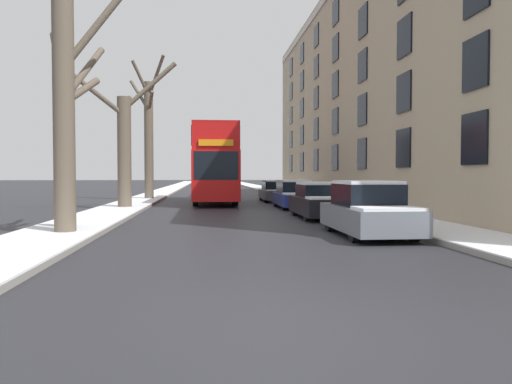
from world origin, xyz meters
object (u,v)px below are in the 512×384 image
bare_tree_left_0 (67,109)px  pedestrian_left_sidewalk (68,198)px  parked_car_1 (321,201)px  bare_tree_left_1 (125,145)px  double_decker_bus (214,161)px  parked_car_2 (294,195)px  bare_tree_left_2 (149,134)px  parked_car_0 (368,211)px  parked_car_3 (276,192)px

bare_tree_left_0 → pedestrian_left_sidewalk: bare_tree_left_0 is taller
bare_tree_left_0 → parked_car_1: 10.08m
bare_tree_left_1 → bare_tree_left_0: bearing=-89.3°
double_decker_bus → parked_car_2: 6.66m
bare_tree_left_0 → parked_car_2: size_ratio=1.58×
bare_tree_left_2 → parked_car_0: size_ratio=2.24×
bare_tree_left_2 → bare_tree_left_1: bearing=-91.0°
double_decker_bus → parked_car_0: double_decker_bus is taller
bare_tree_left_2 → pedestrian_left_sidewalk: 18.70m
bare_tree_left_2 → double_decker_bus: bearing=-38.2°
parked_car_0 → parked_car_2: parked_car_0 is taller
bare_tree_left_0 → parked_car_3: bare_tree_left_0 is taller
bare_tree_left_0 → bare_tree_left_1: (-0.14, 10.52, -0.33)m
bare_tree_left_0 → parked_car_0: 8.71m
parked_car_0 → pedestrian_left_sidewalk: bearing=169.3°
bare_tree_left_0 → parked_car_2: 14.03m
double_decker_bus → parked_car_2: size_ratio=2.28×
parked_car_0 → parked_car_1: bearing=90.0°
bare_tree_left_0 → bare_tree_left_1: 10.52m
bare_tree_left_2 → pedestrian_left_sidewalk: (-0.28, -18.39, -3.34)m
parked_car_0 → pedestrian_left_sidewalk: size_ratio=2.24×
parked_car_1 → parked_car_3: size_ratio=0.99×
parked_car_3 → pedestrian_left_sidewalk: 18.54m
double_decker_bus → parked_car_2: bearing=-51.6°
parked_car_1 → parked_car_0: bearing=-90.0°
bare_tree_left_2 → pedestrian_left_sidewalk: bearing=-90.9°
bare_tree_left_2 → parked_car_3: size_ratio=2.15×
parked_car_1 → parked_car_2: parked_car_2 is taller
bare_tree_left_1 → bare_tree_left_2: size_ratio=0.77×
bare_tree_left_0 → parked_car_3: 19.50m
bare_tree_left_0 → pedestrian_left_sidewalk: (-0.26, 0.97, -2.46)m
double_decker_bus → bare_tree_left_0: bearing=-104.9°
bare_tree_left_1 → double_decker_bus: bare_tree_left_1 is taller
bare_tree_left_0 → parked_car_0: bare_tree_left_0 is taller
bare_tree_left_1 → double_decker_bus: 7.07m
parked_car_1 → pedestrian_left_sidewalk: 9.45m
parked_car_0 → bare_tree_left_1: bearing=126.9°
parked_car_3 → pedestrian_left_sidewalk: size_ratio=2.34×
bare_tree_left_2 → double_decker_bus: bare_tree_left_2 is taller
bare_tree_left_0 → parked_car_3: (8.23, 17.44, -2.86)m
bare_tree_left_0 → double_decker_bus: size_ratio=0.69×
bare_tree_left_0 → parked_car_1: (8.23, 5.09, -2.82)m
parked_car_3 → bare_tree_left_1: bearing=-140.4°
bare_tree_left_1 → parked_car_1: bearing=-32.9°
bare_tree_left_2 → parked_car_0: 21.93m
double_decker_bus → bare_tree_left_2: bearing=141.8°
bare_tree_left_1 → parked_car_2: (8.37, 0.49, -2.49)m
bare_tree_left_1 → pedestrian_left_sidewalk: bearing=-90.8°
parked_car_1 → parked_car_3: 12.35m
bare_tree_left_0 → parked_car_3: size_ratio=1.65×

